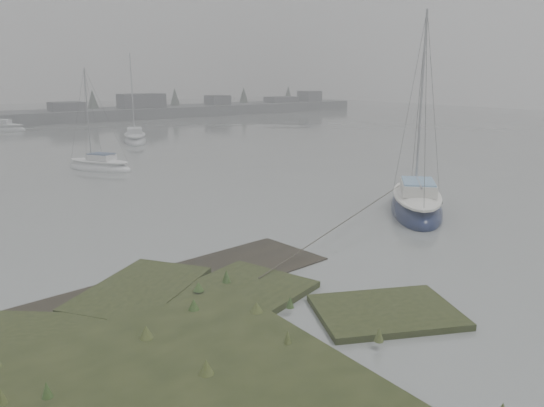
{
  "coord_description": "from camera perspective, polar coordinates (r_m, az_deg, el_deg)",
  "views": [
    {
      "loc": [
        -9.18,
        -8.76,
        5.96
      ],
      "look_at": [
        0.85,
        4.88,
        1.8
      ],
      "focal_mm": 35.0,
      "sensor_mm": 36.0,
      "label": 1
    }
  ],
  "objects": [
    {
      "name": "sailboat_far_b",
      "position": [
        49.12,
        -14.51,
        6.71
      ],
      "size": [
        3.94,
        6.22,
        8.36
      ],
      "rotation": [
        0.0,
        0.0,
        -0.37
      ],
      "color": "#B8BDC3",
      "rests_on": "ground"
    },
    {
      "name": "far_shoreline",
      "position": [
        79.48,
        -9.44,
        9.94
      ],
      "size": [
        60.0,
        8.0,
        4.15
      ],
      "color": "#4C4F51",
      "rests_on": "ground"
    },
    {
      "name": "sailboat_white",
      "position": [
        35.5,
        -18.05,
        3.81
      ],
      "size": [
        3.77,
        4.98,
        6.82
      ],
      "rotation": [
        0.0,
        0.0,
        0.52
      ],
      "color": "white",
      "rests_on": "ground"
    },
    {
      "name": "ground",
      "position": [
        40.28,
        -22.8,
        4.22
      ],
      "size": [
        160.0,
        160.0,
        0.0
      ],
      "primitive_type": "plane",
      "color": "slate",
      "rests_on": "ground"
    },
    {
      "name": "sailboat_main",
      "position": [
        24.33,
        15.25,
        -0.17
      ],
      "size": [
        6.28,
        6.11,
        9.31
      ],
      "rotation": [
        0.0,
        0.0,
        -0.81
      ],
      "color": "#0B1434",
      "rests_on": "ground"
    }
  ]
}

